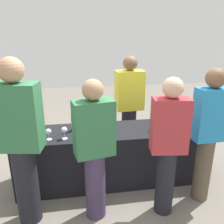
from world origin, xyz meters
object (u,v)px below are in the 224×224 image
(wine_glass_2, at_px, (154,124))
(ice_bucket, at_px, (163,121))
(server_pouring, at_px, (129,105))
(guest_0, at_px, (21,141))
(guest_2, at_px, (168,144))
(guest_3, at_px, (208,132))
(wine_bottle_3, at_px, (165,115))
(wine_glass_1, at_px, (64,130))
(guest_1, at_px, (94,148))
(wine_bottle_4, at_px, (179,115))
(wine_glass_0, at_px, (48,132))
(wine_bottle_2, at_px, (90,119))
(wine_bottle_1, at_px, (74,122))
(wine_glass_3, at_px, (181,123))
(wine_bottle_0, at_px, (40,123))

(wine_glass_2, height_order, ice_bucket, ice_bucket)
(server_pouring, bearing_deg, guest_0, 36.48)
(guest_2, bearing_deg, guest_3, 22.87)
(wine_bottle_3, height_order, wine_glass_1, wine_bottle_3)
(guest_1, bearing_deg, wine_bottle_4, 19.65)
(ice_bucket, distance_m, server_pouring, 0.72)
(wine_bottle_3, distance_m, server_pouring, 0.64)
(wine_glass_2, xyz_separation_m, guest_1, (-0.81, -0.54, -0.01))
(wine_glass_0, height_order, wine_glass_2, wine_glass_0)
(guest_0, relative_size, guest_1, 1.14)
(wine_bottle_2, bearing_deg, guest_3, -28.29)
(wine_bottle_1, distance_m, wine_bottle_4, 1.46)
(wine_bottle_1, bearing_deg, wine_bottle_4, 1.82)
(wine_bottle_2, relative_size, wine_glass_2, 2.50)
(server_pouring, xyz_separation_m, guest_1, (-0.66, -1.27, -0.05))
(wine_bottle_4, height_order, guest_0, guest_0)
(wine_glass_3, xyz_separation_m, guest_1, (-1.17, -0.51, -0.01))
(wine_glass_1, xyz_separation_m, wine_glass_3, (1.49, 0.04, -0.01))
(wine_glass_3, xyz_separation_m, guest_3, (0.13, -0.43, 0.04))
(guest_1, bearing_deg, wine_bottle_2, 77.93)
(guest_2, bearing_deg, wine_bottle_4, 66.88)
(wine_glass_0, xyz_separation_m, wine_glass_1, (0.19, -0.01, 0.01))
(wine_bottle_4, xyz_separation_m, wine_glass_0, (-1.76, -0.28, -0.02))
(wine_bottle_1, xyz_separation_m, wine_glass_0, (-0.30, -0.23, -0.02))
(wine_bottle_0, xyz_separation_m, guest_0, (-0.08, -0.70, 0.09))
(wine_glass_0, relative_size, guest_1, 0.09)
(wine_glass_0, bearing_deg, guest_0, -116.24)
(wine_bottle_3, distance_m, wine_glass_0, 1.60)
(wine_glass_3, height_order, server_pouring, server_pouring)
(wine_bottle_0, bearing_deg, wine_glass_2, -8.17)
(wine_bottle_3, height_order, guest_2, guest_2)
(wine_bottle_1, relative_size, wine_bottle_4, 0.98)
(wine_bottle_1, bearing_deg, wine_bottle_2, 17.75)
(guest_1, bearing_deg, wine_glass_1, 112.98)
(wine_glass_1, distance_m, server_pouring, 1.27)
(wine_glass_3, xyz_separation_m, guest_0, (-1.89, -0.47, 0.11))
(wine_glass_2, height_order, guest_2, guest_2)
(wine_glass_2, bearing_deg, wine_glass_3, -4.56)
(wine_glass_1, distance_m, guest_0, 0.59)
(wine_bottle_1, relative_size, wine_glass_1, 2.10)
(wine_bottle_1, xyz_separation_m, wine_glass_2, (1.01, -0.17, -0.02))
(wine_bottle_2, relative_size, ice_bucket, 1.65)
(wine_bottle_3, height_order, wine_bottle_4, wine_bottle_4)
(wine_bottle_1, xyz_separation_m, guest_2, (0.97, -0.77, -0.01))
(wine_bottle_2, height_order, wine_glass_0, wine_bottle_2)
(ice_bucket, height_order, guest_0, guest_0)
(wine_bottle_2, height_order, guest_2, guest_2)
(guest_0, bearing_deg, wine_bottle_2, 54.70)
(guest_1, bearing_deg, wine_bottle_1, 94.39)
(wine_bottle_1, relative_size, wine_glass_0, 2.32)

